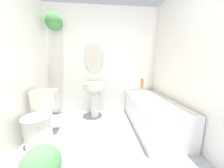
{
  "coord_description": "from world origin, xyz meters",
  "views": [
    {
      "loc": [
        -0.06,
        -0.29,
        1.17
      ],
      "look_at": [
        0.11,
        1.45,
        0.85
      ],
      "focal_mm": 18.0,
      "sensor_mm": 36.0,
      "label": 1
    }
  ],
  "objects": [
    {
      "name": "potted_plant",
      "position": [
        -0.59,
        0.6,
        0.27
      ],
      "size": [
        0.33,
        0.33,
        0.46
      ],
      "color": "#47474C",
      "rests_on": "ground_plane"
    },
    {
      "name": "shampoo_bottle",
      "position": [
        0.87,
        2.17,
        0.71
      ],
      "size": [
        0.07,
        0.07,
        0.22
      ],
      "color": "#DB6633",
      "rests_on": "bathtub"
    },
    {
      "name": "toilet",
      "position": [
        -0.97,
        1.36,
        0.33
      ],
      "size": [
        0.38,
        0.57,
        0.75
      ],
      "color": "beige",
      "rests_on": "ground_plane"
    },
    {
      "name": "bathtub",
      "position": [
        0.87,
        1.58,
        0.28
      ],
      "size": [
        0.68,
        1.43,
        0.6
      ],
      "color": "silver",
      "rests_on": "ground_plane"
    },
    {
      "name": "pedestal_sink",
      "position": [
        -0.22,
        2.08,
        0.54
      ],
      "size": [
        0.45,
        0.45,
        0.87
      ],
      "color": "beige",
      "rests_on": "ground_plane"
    },
    {
      "name": "wall_right",
      "position": [
        1.25,
        1.17,
        1.2
      ],
      "size": [
        0.06,
        2.46,
        2.4
      ],
      "color": "silver",
      "rests_on": "ground_plane"
    },
    {
      "name": "wall_back",
      "position": [
        -0.1,
        2.36,
        1.28
      ],
      "size": [
        2.57,
        0.33,
        2.4
      ],
      "color": "silver",
      "rests_on": "ground_plane"
    }
  ]
}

